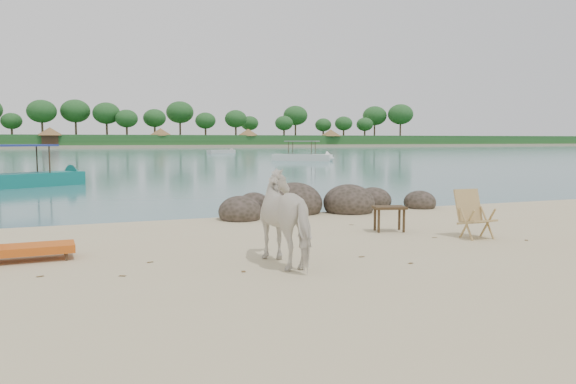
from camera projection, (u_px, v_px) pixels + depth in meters
name	position (u px, v px, depth m)	size (l,w,h in m)	color
water	(95.00, 152.00, 92.02)	(400.00, 400.00, 0.00)	#3C7978
far_shore	(84.00, 146.00, 166.25)	(420.00, 90.00, 1.40)	tan
far_scenery	(87.00, 135.00, 135.07)	(420.00, 18.00, 9.50)	#1E4C1E
boulders	(320.00, 205.00, 14.98)	(6.36, 2.81, 1.09)	#2B261C
cow	(291.00, 219.00, 8.65)	(0.78, 1.72, 1.45)	silver
side_table	(389.00, 220.00, 11.71)	(0.66, 0.42, 0.53)	#322114
lounge_chair	(25.00, 246.00, 8.88)	(1.82, 0.64, 0.55)	#C46617
deck_chair	(477.00, 216.00, 10.90)	(0.60, 0.66, 0.94)	tan
boat_near	(18.00, 152.00, 23.46)	(5.96, 1.34, 2.91)	#107069
boat_mid	(302.00, 144.00, 52.94)	(6.32, 1.42, 3.07)	silver
boat_far	(221.00, 151.00, 82.27)	(5.11, 1.15, 0.59)	#BCBCB7
dead_leaves	(330.00, 260.00, 9.11)	(8.66, 7.00, 0.00)	brown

